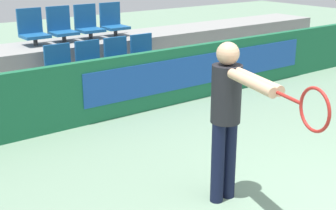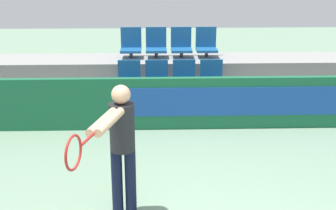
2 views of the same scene
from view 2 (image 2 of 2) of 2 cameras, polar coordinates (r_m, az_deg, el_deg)
name	(u,v)px [view 2 (image 2 of 2)]	position (r m, az deg, el deg)	size (l,w,h in m)	color
barrier_wall	(174,103)	(8.06, 0.78, 0.20)	(11.93, 0.14, 0.92)	#19603D
bleacher_tier_front	(171,105)	(8.70, 0.33, -0.05)	(11.53, 1.02, 0.45)	gray
bleacher_tier_middle	(169,79)	(9.61, 0.11, 3.15)	(11.53, 1.02, 0.89)	gray
stadium_chair_0	(129,79)	(8.69, -4.76, 3.12)	(0.42, 0.41, 0.59)	#333333
stadium_chair_1	(157,79)	(8.68, -1.38, 3.16)	(0.42, 0.41, 0.59)	#333333
stadium_chair_2	(184,79)	(8.70, 1.99, 3.19)	(0.42, 0.41, 0.59)	#333333
stadium_chair_3	(212,79)	(8.75, 5.34, 3.20)	(0.42, 0.41, 0.59)	#333333
stadium_chair_4	(131,45)	(9.59, -4.53, 7.32)	(0.42, 0.41, 0.59)	#333333
stadium_chair_5	(156,45)	(9.58, -1.45, 7.36)	(0.42, 0.41, 0.59)	#333333
stadium_chair_6	(181,45)	(9.59, 1.63, 7.38)	(0.42, 0.41, 0.59)	#333333
stadium_chair_7	(206,44)	(9.64, 4.69, 7.38)	(0.42, 0.41, 0.59)	#333333
tennis_player	(120,141)	(5.23, -5.89, -4.34)	(0.53, 1.50, 1.59)	black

